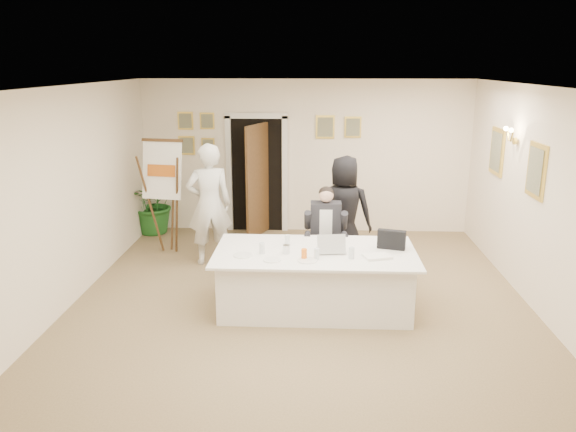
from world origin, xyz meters
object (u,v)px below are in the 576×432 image
Objects in this scene: seated_man at (326,233)px; standing_woman at (344,212)px; laptop_bag at (391,240)px; paper_stack at (377,256)px; flip_chart at (167,202)px; oj_glass at (304,254)px; conference_table at (315,279)px; steel_jug at (286,249)px; potted_palm at (154,202)px; laptop at (331,241)px; standing_man at (209,204)px.

seated_man is 0.65m from standing_woman.
laptop_bag is 0.42m from paper_stack.
flip_chart is (-2.59, 1.05, 0.17)m from seated_man.
seated_man is 10.72× the size of oj_glass.
seated_man is at bearing 81.75° from conference_table.
paper_stack is at bearing 6.17° from oj_glass.
flip_chart is 3.33m from oj_glass.
standing_woman is 1.88m from steel_jug.
seated_man is 12.67× the size of steel_jug.
paper_stack is 0.90m from oj_glass.
potted_palm reaches higher than paper_stack.
laptop_bag is 3.20× the size of steel_jug.
seated_man is 3.83m from potted_palm.
standing_man is at bearing 131.00° from laptop.
flip_chart is 14.39× the size of oj_glass.
flip_chart is 3.37m from laptop.
steel_jug is (-0.56, -0.11, -0.08)m from laptop.
laptop_bag is at bearing 58.53° from paper_stack.
seated_man is 1.06m from laptop.
potted_palm is at bearing 128.86° from oj_glass.
seated_man is at bearing 148.46° from laptop_bag.
laptop_bag reaches higher than paper_stack.
standing_man is 2.46m from oj_glass.
conference_table is 1.46× the size of standing_woman.
standing_woman reaches higher than laptop.
laptop_bag is at bearing 2.68° from laptop.
paper_stack is (3.19, -2.30, -0.07)m from flip_chart.
potted_palm is at bearing 127.13° from laptop.
oj_glass is at bearing -144.69° from laptop.
steel_jug is (2.63, -3.34, 0.25)m from potted_palm.
steel_jug is (-0.36, -0.11, 0.44)m from conference_table.
laptop_bag is at bearing 7.78° from conference_table.
seated_man is (0.15, 1.03, 0.30)m from conference_table.
flip_chart is at bearing 160.95° from seated_man.
standing_woman is (0.44, 1.59, 0.48)m from conference_table.
steel_jug is at bearing 174.67° from paper_stack.
oj_glass reaches higher than paper_stack.
potted_palm is at bearing -67.26° from standing_man.
flip_chart reaches higher than conference_table.
steel_jug is at bearing -176.49° from laptop.
flip_chart is 3.93m from laptop_bag.
standing_woman is (2.87, -0.50, 0.00)m from flip_chart.
conference_table is at bearing 17.55° from steel_jug.
paper_stack is 1.12m from steel_jug.
seated_man is at bearing -34.97° from potted_palm.
standing_woman reaches higher than laptop_bag.
standing_woman is 5.40× the size of paper_stack.
oj_glass is (-0.28, -1.35, 0.14)m from seated_man.
steel_jug is at bearing -46.64° from flip_chart.
potted_palm reaches higher than steel_jug.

